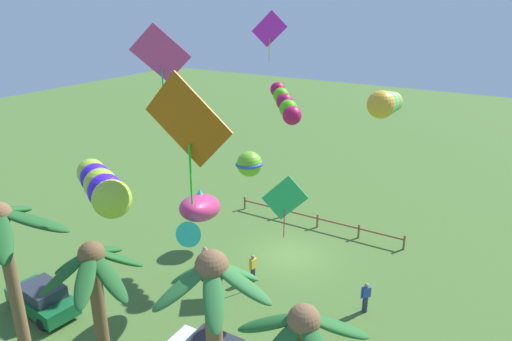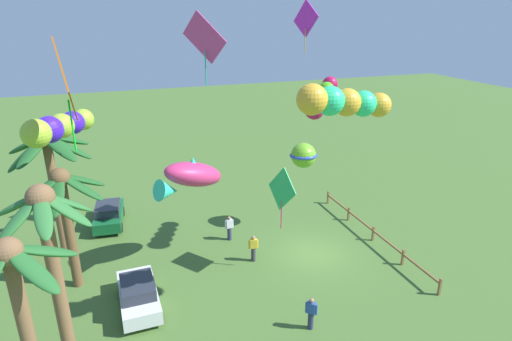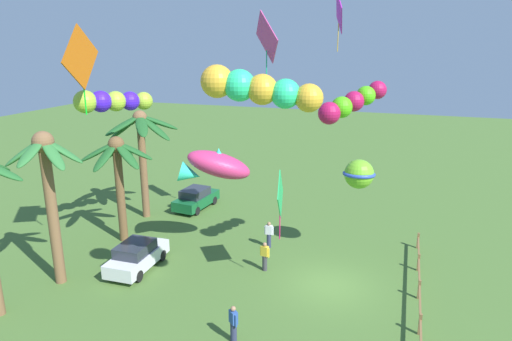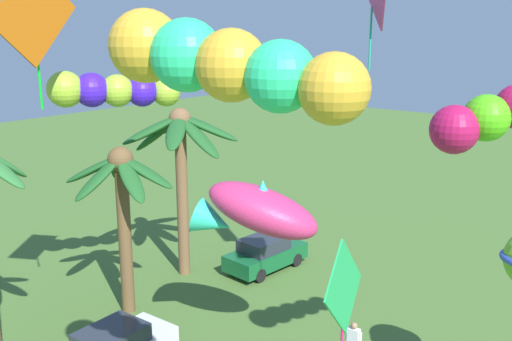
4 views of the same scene
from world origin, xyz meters
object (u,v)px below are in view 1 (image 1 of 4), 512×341
parked_car_0 (42,299)px  palm_tree_0 (214,315)px  kite_diamond_5 (269,30)px  spectator_0 (253,268)px  kite_fish_0 (199,210)px  kite_diamond_6 (161,54)px  kite_tube_1 (285,104)px  kite_diamond_2 (285,199)px  palm_tree_1 (5,242)px  kite_ball_8 (249,164)px  palm_tree_2 (95,283)px  kite_tube_3 (386,103)px  spectator_2 (205,259)px  spectator_1 (366,297)px  kite_diamond_4 (188,123)px  kite_tube_7 (102,186)px

parked_car_0 → palm_tree_0: bearing=171.1°
kite_diamond_5 → spectator_0: bearing=106.2°
kite_fish_0 → kite_diamond_6: 7.68m
kite_tube_1 → kite_diamond_2: kite_tube_1 is taller
palm_tree_1 → kite_ball_8: size_ratio=3.97×
palm_tree_2 → palm_tree_0: bearing=179.2°
palm_tree_1 → spectator_0: size_ratio=4.64×
palm_tree_1 → kite_tube_3: size_ratio=1.75×
parked_car_0 → kite_diamond_5: bearing=-120.9°
kite_tube_3 → kite_diamond_6: bearing=15.4°
spectator_2 → kite_tube_1: bearing=-117.9°
kite_tube_1 → kite_diamond_6: (4.01, 5.28, 2.89)m
spectator_0 → kite_ball_8: (2.89, -4.30, 4.10)m
spectator_2 → kite_diamond_2: 5.82m
palm_tree_2 → spectator_1: (-6.93, -9.88, -3.98)m
palm_tree_0 → spectator_1: size_ratio=4.85×
kite_diamond_2 → kite_diamond_4: (-1.54, 9.25, 6.22)m
palm_tree_1 → kite_diamond_4: (-7.54, -1.97, 5.17)m
palm_tree_0 → palm_tree_1: palm_tree_0 is taller
spectator_0 → kite_diamond_4: kite_diamond_4 is taller
spectator_0 → kite_diamond_6: (4.34, 1.31, 11.05)m
parked_car_0 → kite_diamond_4: (-10.07, 0.59, 10.17)m
parked_car_0 → kite_tube_1: bearing=-121.3°
parked_car_0 → kite_diamond_5: size_ratio=1.54×
spectator_0 → kite_ball_8: size_ratio=0.86×
parked_car_0 → kite_tube_3: kite_tube_3 is taller
spectator_0 → kite_tube_1: size_ratio=0.56×
palm_tree_0 → kite_ball_8: palm_tree_0 is taller
kite_diamond_6 → kite_tube_7: (-3.97, 7.61, -3.34)m
palm_tree_1 → kite_ball_8: 14.55m
kite_diamond_5 → kite_tube_3: bearing=166.4°
kite_tube_3 → kite_tube_7: 12.26m
spectator_1 → kite_diamond_4: 13.74m
parked_car_0 → kite_diamond_6: (-2.97, -6.22, 11.11)m
kite_tube_1 → kite_diamond_6: size_ratio=0.71×
spectator_1 → kite_diamond_4: size_ratio=0.38×
kite_tube_3 → kite_tube_7: bearing=59.1°
spectator_1 → kite_ball_8: 10.49m
kite_tube_1 → kite_ball_8: kite_tube_1 is taller
palm_tree_2 → kite_diamond_4: (-3.67, -1.16, 6.13)m
kite_tube_7 → palm_tree_1: bearing=14.9°
palm_tree_1 → kite_diamond_4: size_ratio=1.77×
palm_tree_0 → spectator_0: palm_tree_0 is taller
spectator_2 → palm_tree_1: bearing=77.9°
kite_tube_3 → kite_diamond_4: bearing=72.1°
kite_diamond_6 → kite_tube_1: bearing=-127.2°
kite_diamond_5 → kite_tube_7: bearing=92.6°
spectator_0 → kite_tube_1: bearing=-85.3°
spectator_0 → kite_fish_0: size_ratio=0.36×
kite_diamond_2 → kite_diamond_4: kite_diamond_4 is taller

